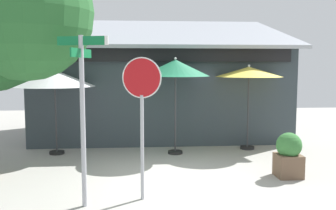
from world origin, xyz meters
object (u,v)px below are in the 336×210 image
Objects in this scene: stop_sign at (142,101)px; patio_umbrella_mustard_right at (249,73)px; sidewalk_planter at (289,154)px; street_sign_post at (83,103)px; patio_umbrella_ivory_left at (55,79)px; patio_umbrella_forest_green_center at (175,69)px.

patio_umbrella_mustard_right is at bearing 51.44° from stop_sign.
sidewalk_planter is at bearing -88.18° from patio_umbrella_mustard_right.
stop_sign is (1.08, 0.29, 0.01)m from street_sign_post.
stop_sign is 2.63× the size of sidewalk_planter.
street_sign_post is 1.12m from stop_sign.
street_sign_post is at bearing -161.69° from sidewalk_planter.
stop_sign is 5.42m from patio_umbrella_mustard_right.
patio_umbrella_ivory_left is at bearing 108.45° from street_sign_post.
sidewalk_planter is at bearing -46.32° from patio_umbrella_forest_green_center.
patio_umbrella_forest_green_center is 1.08× the size of patio_umbrella_mustard_right.
stop_sign is at bearing -160.69° from sidewalk_planter.
patio_umbrella_ivory_left is 0.90× the size of patio_umbrella_forest_green_center.
patio_umbrella_forest_green_center reaches higher than patio_umbrella_ivory_left.
patio_umbrella_ivory_left is 2.43× the size of sidewalk_planter.
stop_sign is 1.05× the size of patio_umbrella_mustard_right.
stop_sign is 3.95m from patio_umbrella_forest_green_center.
stop_sign is 1.08× the size of patio_umbrella_ivory_left.
patio_umbrella_ivory_left is at bearing 176.03° from patio_umbrella_forest_green_center.
patio_umbrella_ivory_left is at bearing -177.96° from patio_umbrella_mustard_right.
sidewalk_planter is at bearing 18.31° from street_sign_post.
stop_sign is at bearing -128.56° from patio_umbrella_mustard_right.
patio_umbrella_forest_green_center is (2.10, 4.06, 0.60)m from street_sign_post.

